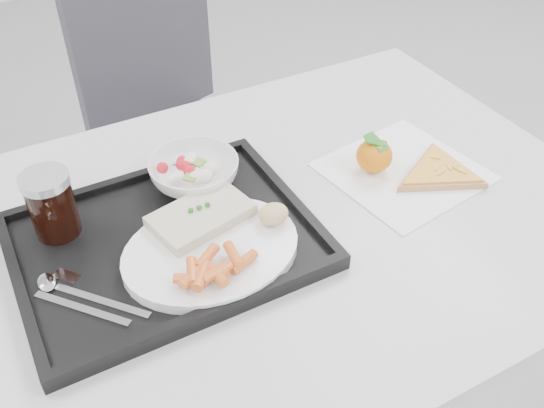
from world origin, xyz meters
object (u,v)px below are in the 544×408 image
at_px(table, 252,254).
at_px(chair, 166,115).
at_px(dinner_plate, 211,251).
at_px(salad_bowl, 194,172).
at_px(pizza_slice, 439,172).
at_px(tray, 166,243).
at_px(tangerine, 374,156).
at_px(cola_glass, 51,203).

bearing_deg(table, chair, 82.01).
xyz_separation_m(dinner_plate, salad_bowl, (0.05, 0.17, 0.01)).
bearing_deg(table, pizza_slice, -7.56).
relative_size(tray, tangerine, 5.68).
distance_m(table, dinner_plate, 0.14).
relative_size(chair, dinner_plate, 3.44).
xyz_separation_m(table, chair, (0.10, 0.71, -0.15)).
distance_m(chair, pizza_slice, 0.83).
relative_size(dinner_plate, cola_glass, 2.50).
distance_m(tray, dinner_plate, 0.08).
relative_size(chair, pizza_slice, 4.75).
xyz_separation_m(table, pizza_slice, (0.35, -0.05, 0.08)).
xyz_separation_m(tray, dinner_plate, (0.05, -0.06, 0.02)).
relative_size(chair, tray, 2.07).
relative_size(tray, cola_glass, 4.17).
height_order(salad_bowl, tangerine, tangerine).
height_order(dinner_plate, cola_glass, cola_glass).
xyz_separation_m(table, cola_glass, (-0.28, 0.12, 0.14)).
xyz_separation_m(dinner_plate, cola_glass, (-0.19, 0.16, 0.05)).
bearing_deg(table, cola_glass, 157.12).
relative_size(salad_bowl, tangerine, 1.92).
xyz_separation_m(tray, salad_bowl, (0.10, 0.11, 0.03)).
bearing_deg(tray, dinner_plate, -52.69).
distance_m(dinner_plate, tangerine, 0.35).
distance_m(chair, salad_bowl, 0.66).
distance_m(tray, pizza_slice, 0.49).
height_order(tray, pizza_slice, tray).
relative_size(table, cola_glass, 11.11).
bearing_deg(tangerine, salad_bowl, 161.05).
height_order(cola_glass, tangerine, cola_glass).
distance_m(tangerine, pizza_slice, 0.12).
bearing_deg(pizza_slice, table, 172.44).
bearing_deg(pizza_slice, tangerine, 143.73).
distance_m(salad_bowl, pizza_slice, 0.43).
distance_m(dinner_plate, salad_bowl, 0.18).
height_order(tangerine, pizza_slice, tangerine).
bearing_deg(chair, dinner_plate, -104.07).
bearing_deg(salad_bowl, table, -70.90).
relative_size(table, salad_bowl, 7.89).
bearing_deg(salad_bowl, dinner_plate, -105.27).
bearing_deg(cola_glass, chair, 57.64).
height_order(table, tray, tray).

